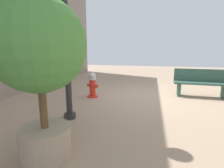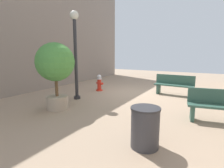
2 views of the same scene
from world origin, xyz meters
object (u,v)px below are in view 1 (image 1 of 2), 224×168
at_px(planter_tree, 39,56).
at_px(street_lamp, 65,17).
at_px(fire_hydrant, 93,85).
at_px(bench_near, 201,82).

xyz_separation_m(planter_tree, street_lamp, (0.34, -1.45, 0.77)).
xyz_separation_m(fire_hydrant, planter_tree, (-0.43, 3.36, 1.09)).
xyz_separation_m(fire_hydrant, street_lamp, (-0.10, 1.92, 1.86)).
bearing_deg(street_lamp, planter_tree, 103.07).
height_order(fire_hydrant, street_lamp, street_lamp).
bearing_deg(bench_near, planter_tree, 53.22).
bearing_deg(bench_near, street_lamp, 38.72).
relative_size(fire_hydrant, street_lamp, 0.23).
bearing_deg(planter_tree, street_lamp, -76.93).
distance_m(fire_hydrant, street_lamp, 2.68).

